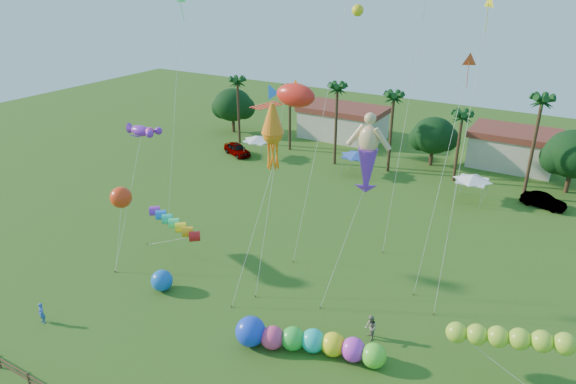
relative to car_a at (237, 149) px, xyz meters
The scene contains 20 objects.
ground 42.24m from the car_a, 56.86° to the right, with size 160.00×160.00×0.00m, color #285116.
tree_line 28.23m from the car_a, 17.95° to the left, with size 69.46×8.91×11.00m.
buildings_row 24.81m from the car_a, 36.21° to the left, with size 35.00×7.00×4.00m.
tent_row 17.22m from the car_a, ahead, with size 31.00×4.00×0.60m.
car_a is the anchor object (origin of this frame).
car_b 38.34m from the car_a, ahead, with size 1.56×4.47×1.47m, color #4C4C54.
spectator_a 38.16m from the car_a, 75.82° to the right, with size 0.59×0.39×1.61m, color blue.
spectator_b 40.45m from the car_a, 41.22° to the right, with size 0.91×0.71×1.88m, color gray.
caterpillar_inflatable 40.49m from the car_a, 48.02° to the right, with size 10.10×4.37×2.08m.
blue_ball 32.61m from the car_a, 64.77° to the right, with size 1.73×1.73×1.73m, color blue.
rainbow_tube 28.59m from the car_a, 63.81° to the right, with size 8.05×3.83×3.51m.
green_worm 44.78m from the car_a, 36.44° to the right, with size 9.29×4.20×3.56m.
orange_ball_kite 29.71m from the car_a, 72.87° to the right, with size 2.15×2.85×7.16m.
merman_kite 36.40m from the car_a, 38.19° to the right, with size 3.06×4.96×13.97m.
fish_kite 32.65m from the car_a, 44.62° to the right, with size 4.92×6.82×15.79m.
squid_kite 34.16m from the car_a, 48.87° to the right, with size 2.17×5.56×14.99m.
lobster_kite 28.63m from the car_a, 70.72° to the right, with size 3.72×5.99×11.93m.
delta_kite_red 40.05m from the car_a, 27.07° to the right, with size 1.70×3.93×18.26m.
delta_kite_yellow 43.53m from the car_a, 29.24° to the right, with size 0.96×3.51×22.19m.
delta_kite_green 26.52m from the car_a, 68.49° to the right, with size 1.19×4.74×21.67m.
Camera 1 is at (16.96, -18.74, 23.51)m, focal length 32.00 mm.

